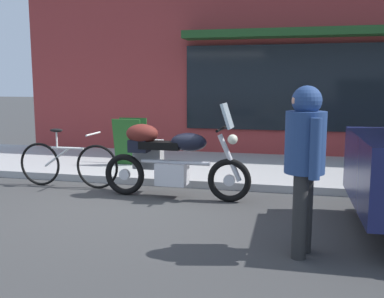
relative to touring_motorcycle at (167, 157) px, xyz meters
name	(u,v)px	position (x,y,z in m)	size (l,w,h in m)	color
ground_plane	(127,203)	(-0.45, -0.47, -0.60)	(80.00, 80.00, 0.00)	#393939
touring_motorcycle	(167,157)	(0.00, 0.00, 0.00)	(2.20, 0.70, 1.39)	black
parked_bicycle	(68,164)	(-1.73, 0.24, -0.22)	(1.70, 0.48, 0.94)	black
pedestrian_walking	(305,151)	(1.90, -1.81, 0.43)	(0.49, 0.53, 1.64)	#272727
sandwich_board_sign	(130,141)	(-1.26, 1.75, -0.04)	(0.55, 0.40, 0.87)	#1E511E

